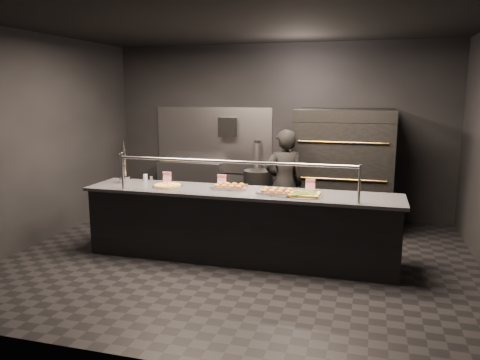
% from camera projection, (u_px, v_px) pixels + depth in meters
% --- Properties ---
extents(room, '(6.04, 6.00, 3.00)m').
position_uv_depth(room, '(239.00, 146.00, 5.96)').
color(room, black).
rests_on(room, ground).
extents(service_counter, '(4.10, 0.78, 1.37)m').
position_uv_depth(service_counter, '(239.00, 225.00, 6.10)').
color(service_counter, black).
rests_on(service_counter, ground).
extents(pizza_oven, '(1.50, 1.23, 1.91)m').
position_uv_depth(pizza_oven, '(344.00, 168.00, 7.48)').
color(pizza_oven, black).
rests_on(pizza_oven, ground).
extents(prep_shelf, '(1.20, 0.35, 0.90)m').
position_uv_depth(prep_shelf, '(191.00, 186.00, 8.72)').
color(prep_shelf, '#99999E').
rests_on(prep_shelf, ground).
extents(towel_dispenser, '(0.30, 0.20, 0.35)m').
position_uv_depth(towel_dispenser, '(227.00, 127.00, 8.40)').
color(towel_dispenser, black).
rests_on(towel_dispenser, room).
extents(fire_extinguisher, '(0.14, 0.14, 0.51)m').
position_uv_depth(fire_extinguisher, '(257.00, 155.00, 8.35)').
color(fire_extinguisher, '#B2B2B7').
rests_on(fire_extinguisher, room).
extents(beer_tap, '(0.16, 0.22, 0.60)m').
position_uv_depth(beer_tap, '(124.00, 171.00, 6.53)').
color(beer_tap, silver).
rests_on(beer_tap, service_counter).
extents(round_pizza, '(0.41, 0.41, 0.03)m').
position_uv_depth(round_pizza, '(168.00, 186.00, 6.27)').
color(round_pizza, silver).
rests_on(round_pizza, service_counter).
extents(slider_tray_a, '(0.51, 0.44, 0.07)m').
position_uv_depth(slider_tray_a, '(229.00, 186.00, 6.16)').
color(slider_tray_a, silver).
rests_on(slider_tray_a, service_counter).
extents(slider_tray_b, '(0.52, 0.45, 0.07)m').
position_uv_depth(slider_tray_b, '(277.00, 192.00, 5.83)').
color(slider_tray_b, silver).
rests_on(slider_tray_b, service_counter).
extents(square_pizza, '(0.46, 0.46, 0.05)m').
position_uv_depth(square_pizza, '(304.00, 194.00, 5.71)').
color(square_pizza, silver).
rests_on(square_pizza, service_counter).
extents(condiment_jar, '(0.15, 0.06, 0.10)m').
position_uv_depth(condiment_jar, '(147.00, 178.00, 6.66)').
color(condiment_jar, silver).
rests_on(condiment_jar, service_counter).
extents(tent_cards, '(2.13, 0.04, 0.15)m').
position_uv_depth(tent_cards, '(231.00, 180.00, 6.32)').
color(tent_cards, white).
rests_on(tent_cards, service_counter).
extents(trash_bin, '(0.51, 0.51, 0.84)m').
position_uv_depth(trash_bin, '(258.00, 194.00, 8.12)').
color(trash_bin, black).
rests_on(trash_bin, ground).
extents(worker, '(0.70, 0.60, 1.63)m').
position_uv_depth(worker, '(284.00, 184.00, 7.01)').
color(worker, black).
rests_on(worker, ground).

